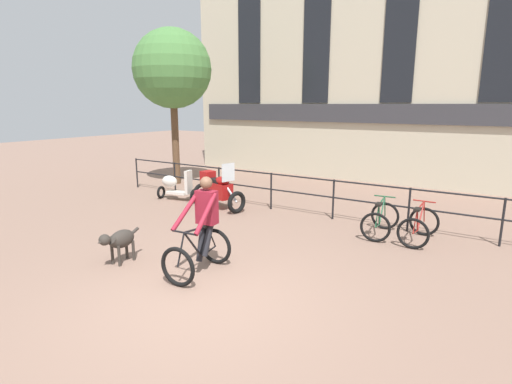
# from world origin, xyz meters

# --- Properties ---
(ground_plane) EXTENTS (60.00, 60.00, 0.00)m
(ground_plane) POSITION_xyz_m (0.00, 0.00, 0.00)
(ground_plane) COLOR #846656
(canal_railing) EXTENTS (15.05, 0.05, 1.05)m
(canal_railing) POSITION_xyz_m (-0.00, 5.20, 0.71)
(canal_railing) COLOR black
(canal_railing) RESTS_ON ground_plane
(building_facade) EXTENTS (18.00, 0.72, 11.10)m
(building_facade) POSITION_xyz_m (0.00, 10.99, 5.53)
(building_facade) COLOR #BCB299
(building_facade) RESTS_ON ground_plane
(cyclist_with_bike) EXTENTS (0.78, 1.22, 1.70)m
(cyclist_with_bike) POSITION_xyz_m (-0.65, 0.79, 0.76)
(cyclist_with_bike) COLOR black
(cyclist_with_bike) RESTS_ON ground_plane
(dog) EXTENTS (0.31, 0.95, 0.66)m
(dog) POSITION_xyz_m (-2.19, 0.23, 0.46)
(dog) COLOR #332D28
(dog) RESTS_ON ground_plane
(parked_motorcycle) EXTENTS (1.81, 0.98, 1.35)m
(parked_motorcycle) POSITION_xyz_m (-3.22, 4.47, 0.56)
(parked_motorcycle) COLOR black
(parked_motorcycle) RESTS_ON ground_plane
(parked_bicycle_near_lamp) EXTENTS (0.75, 1.16, 0.86)m
(parked_bicycle_near_lamp) POSITION_xyz_m (1.42, 4.54, 0.36)
(parked_bicycle_near_lamp) COLOR black
(parked_bicycle_near_lamp) RESTS_ON ground_plane
(parked_bicycle_mid_left) EXTENTS (0.68, 1.12, 0.86)m
(parked_bicycle_mid_left) POSITION_xyz_m (2.24, 4.54, 0.36)
(parked_bicycle_mid_left) COLOR black
(parked_bicycle_mid_left) RESTS_ON ground_plane
(parked_scooter) EXTENTS (1.33, 0.64, 0.96)m
(parked_scooter) POSITION_xyz_m (-4.94, 4.53, 0.46)
(parked_scooter) COLOR black
(parked_scooter) RESTS_ON ground_plane
(tree_canalside_left) EXTENTS (2.81, 2.81, 5.58)m
(tree_canalside_left) POSITION_xyz_m (-6.83, 6.52, 4.15)
(tree_canalside_left) COLOR brown
(tree_canalside_left) RESTS_ON ground_plane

